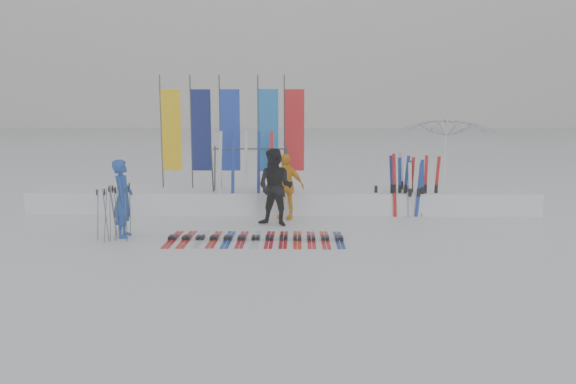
{
  "coord_description": "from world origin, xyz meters",
  "views": [
    {
      "loc": [
        0.41,
        -11.05,
        2.99
      ],
      "look_at": [
        0.2,
        1.6,
        1.0
      ],
      "focal_mm": 35.0,
      "sensor_mm": 36.0,
      "label": 1
    }
  ],
  "objects_px": {
    "person_black": "(276,187)",
    "ski_rack": "(250,163)",
    "tent_canopy": "(446,159)",
    "person_yellow": "(285,186)",
    "ski_row": "(255,238)",
    "person_blue": "(123,198)"
  },
  "relations": [
    {
      "from": "person_black",
      "to": "tent_canopy",
      "type": "bearing_deg",
      "value": 52.45
    },
    {
      "from": "person_yellow",
      "to": "ski_row",
      "type": "bearing_deg",
      "value": -90.56
    },
    {
      "from": "ski_row",
      "to": "ski_rack",
      "type": "relative_size",
      "value": 1.9
    },
    {
      "from": "tent_canopy",
      "to": "ski_rack",
      "type": "xyz_separation_m",
      "value": [
        -5.8,
        -1.77,
        0.06
      ]
    },
    {
      "from": "person_black",
      "to": "person_blue",
      "type": "bearing_deg",
      "value": -140.87
    },
    {
      "from": "ski_row",
      "to": "person_yellow",
      "type": "bearing_deg",
      "value": 75.45
    },
    {
      "from": "person_black",
      "to": "tent_canopy",
      "type": "xyz_separation_m",
      "value": [
        5.04,
        3.37,
        0.37
      ]
    },
    {
      "from": "person_black",
      "to": "tent_canopy",
      "type": "distance_m",
      "value": 6.07
    },
    {
      "from": "person_yellow",
      "to": "ski_rack",
      "type": "bearing_deg",
      "value": 155.94
    },
    {
      "from": "person_black",
      "to": "ski_rack",
      "type": "bearing_deg",
      "value": 134.27
    },
    {
      "from": "tent_canopy",
      "to": "ski_row",
      "type": "distance_m",
      "value": 7.42
    },
    {
      "from": "person_yellow",
      "to": "tent_canopy",
      "type": "height_order",
      "value": "tent_canopy"
    },
    {
      "from": "tent_canopy",
      "to": "ski_rack",
      "type": "bearing_deg",
      "value": -162.98
    },
    {
      "from": "person_yellow",
      "to": "tent_canopy",
      "type": "relative_size",
      "value": 0.58
    },
    {
      "from": "person_black",
      "to": "ski_rack",
      "type": "distance_m",
      "value": 1.82
    },
    {
      "from": "ski_rack",
      "to": "tent_canopy",
      "type": "bearing_deg",
      "value": 17.02
    },
    {
      "from": "person_yellow",
      "to": "ski_row",
      "type": "xyz_separation_m",
      "value": [
        -0.61,
        -2.35,
        -0.82
      ]
    },
    {
      "from": "person_black",
      "to": "ski_row",
      "type": "relative_size",
      "value": 0.49
    },
    {
      "from": "person_blue",
      "to": "person_yellow",
      "type": "relative_size",
      "value": 1.03
    },
    {
      "from": "person_blue",
      "to": "person_black",
      "type": "height_order",
      "value": "person_black"
    },
    {
      "from": "person_yellow",
      "to": "ski_row",
      "type": "distance_m",
      "value": 2.56
    },
    {
      "from": "person_yellow",
      "to": "ski_rack",
      "type": "xyz_separation_m",
      "value": [
        -0.98,
        0.77,
        0.52
      ]
    }
  ]
}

